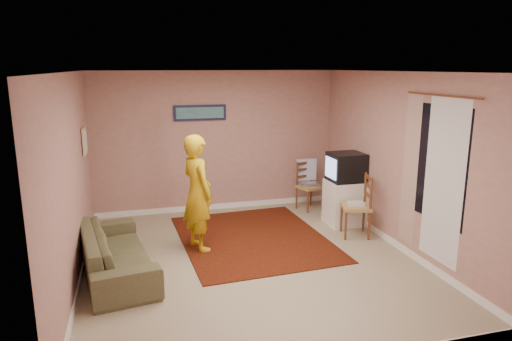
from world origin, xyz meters
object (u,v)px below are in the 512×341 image
object	(u,v)px
tv_cabinet	(345,203)
crt_tv	(346,167)
chair_a	(310,181)
chair_b	(356,199)
person	(198,193)
sofa	(116,252)

from	to	relation	value
tv_cabinet	crt_tv	size ratio (longest dim) A/B	1.34
chair_a	chair_b	size ratio (longest dim) A/B	0.93
chair_b	person	size ratio (longest dim) A/B	0.32
crt_tv	chair_a	bearing A→B (deg)	105.07
chair_b	person	bearing A→B (deg)	-77.39
crt_tv	sofa	distance (m)	3.94
person	chair_b	bearing A→B (deg)	-113.27
chair_b	sofa	size ratio (longest dim) A/B	0.27
chair_b	chair_a	bearing A→B (deg)	-157.51
crt_tv	chair_a	world-z (taller)	crt_tv
tv_cabinet	person	xyz separation A→B (m)	(-2.58, -0.44, 0.48)
crt_tv	sofa	size ratio (longest dim) A/B	0.28
chair_b	person	world-z (taller)	person
tv_cabinet	person	bearing A→B (deg)	-170.43
tv_cabinet	crt_tv	world-z (taller)	crt_tv
tv_cabinet	sofa	bearing A→B (deg)	-165.36
tv_cabinet	chair_a	world-z (taller)	chair_a
chair_a	person	xyz separation A→B (m)	(-2.32, -1.37, 0.31)
sofa	person	world-z (taller)	person
crt_tv	chair_b	world-z (taller)	crt_tv
chair_a	person	distance (m)	2.71
chair_b	sofa	world-z (taller)	chair_b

